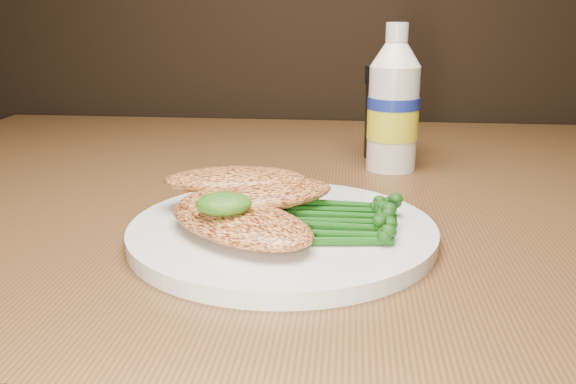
# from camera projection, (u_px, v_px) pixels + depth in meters

# --- Properties ---
(plate) EXTENTS (0.26, 0.26, 0.01)m
(plate) POSITION_uv_depth(u_px,v_px,m) (282.00, 232.00, 0.54)
(plate) COLOR silver
(plate) RESTS_ON dining_table
(chicken_front) EXTENTS (0.17, 0.16, 0.02)m
(chicken_front) POSITION_uv_depth(u_px,v_px,m) (240.00, 222.00, 0.51)
(chicken_front) COLOR #E28C48
(chicken_front) RESTS_ON plate
(chicken_mid) EXTENTS (0.16, 0.13, 0.02)m
(chicken_mid) POSITION_uv_depth(u_px,v_px,m) (258.00, 195.00, 0.55)
(chicken_mid) COLOR #E28C48
(chicken_mid) RESTS_ON plate
(chicken_back) EXTENTS (0.14, 0.09, 0.02)m
(chicken_back) POSITION_uv_depth(u_px,v_px,m) (235.00, 180.00, 0.57)
(chicken_back) COLOR #E28C48
(chicken_back) RESTS_ON plate
(pesto_front) EXTENTS (0.05, 0.05, 0.02)m
(pesto_front) POSITION_uv_depth(u_px,v_px,m) (224.00, 204.00, 0.50)
(pesto_front) COLOR #093708
(pesto_front) RESTS_ON chicken_front
(broccolini_bundle) EXTENTS (0.14, 0.11, 0.02)m
(broccolini_bundle) POSITION_uv_depth(u_px,v_px,m) (336.00, 215.00, 0.53)
(broccolini_bundle) COLOR #154A10
(broccolini_bundle) RESTS_ON plate
(mayo_bottle) EXTENTS (0.07, 0.07, 0.17)m
(mayo_bottle) POSITION_uv_depth(u_px,v_px,m) (394.00, 98.00, 0.74)
(mayo_bottle) COLOR #F2E7CD
(mayo_bottle) RESTS_ON dining_table
(pepper_grinder) EXTENTS (0.06, 0.06, 0.12)m
(pepper_grinder) POSITION_uv_depth(u_px,v_px,m) (382.00, 113.00, 0.81)
(pepper_grinder) COLOR black
(pepper_grinder) RESTS_ON dining_table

